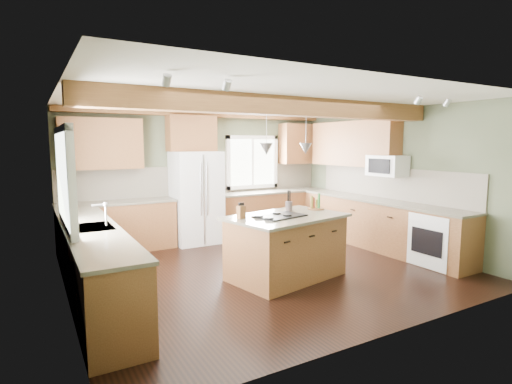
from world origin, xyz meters
TOP-DOWN VIEW (x-y plane):
  - floor at (0.00, 0.00)m, footprint 5.60×5.60m
  - ceiling at (0.00, 0.00)m, footprint 5.60×5.60m
  - wall_back at (0.00, 2.50)m, footprint 5.60×0.00m
  - wall_left at (-2.80, 0.00)m, footprint 0.00×5.00m
  - wall_right at (2.80, 0.00)m, footprint 0.00×5.00m
  - ceiling_beam at (0.00, -0.49)m, footprint 5.55×0.26m
  - soffit_trim at (0.00, 2.40)m, footprint 5.55×0.20m
  - backsplash_back at (0.00, 2.48)m, footprint 5.58×0.03m
  - backsplash_right at (2.78, 0.05)m, footprint 0.03×3.70m
  - base_cab_back_left at (-1.79, 2.20)m, footprint 2.02×0.60m
  - counter_back_left at (-1.79, 2.20)m, footprint 2.06×0.64m
  - base_cab_back_right at (1.49, 2.20)m, footprint 2.62×0.60m
  - counter_back_right at (1.49, 2.20)m, footprint 2.66×0.64m
  - base_cab_left at (-2.50, 0.05)m, footprint 0.60×3.70m
  - counter_left at (-2.50, 0.05)m, footprint 0.64×3.74m
  - base_cab_right at (2.50, 0.05)m, footprint 0.60×3.70m
  - counter_right at (2.50, 0.05)m, footprint 0.64×3.74m
  - upper_cab_back_left at (-1.99, 2.33)m, footprint 1.40×0.35m
  - upper_cab_over_fridge at (-0.30, 2.33)m, footprint 0.96×0.35m
  - upper_cab_right at (2.62, 0.90)m, footprint 0.35×2.20m
  - upper_cab_back_corner at (2.30, 2.33)m, footprint 0.90×0.35m
  - window_left at (-2.78, 0.05)m, footprint 0.04×1.60m
  - window_back at (1.15, 2.48)m, footprint 1.10×0.04m
  - sink at (-2.50, 0.05)m, footprint 0.50×0.65m
  - faucet at (-2.32, 0.05)m, footprint 0.02×0.02m
  - dishwasher at (-2.49, -1.25)m, footprint 0.60×0.60m
  - oven at (2.49, -1.25)m, footprint 0.60×0.72m
  - microwave at (2.58, -0.05)m, footprint 0.40×0.70m
  - pendant_left at (-0.32, -0.57)m, footprint 0.18×0.18m
  - pendant_right at (0.45, -0.41)m, footprint 0.18×0.18m
  - refrigerator at (-0.30, 2.12)m, footprint 0.90×0.74m
  - island at (0.07, -0.49)m, footprint 1.75×1.27m
  - island_top at (0.07, -0.49)m, footprint 1.88×1.39m
  - cooktop at (-0.06, -0.52)m, footprint 0.77×0.59m
  - knife_block at (-0.61, -0.38)m, footprint 0.12×0.10m
  - utensil_crock at (0.33, -0.17)m, footprint 0.11×0.11m
  - bottle_tray at (0.78, -0.26)m, footprint 0.27×0.27m

SIDE VIEW (x-z plane):
  - floor at x=0.00m, z-range 0.00..0.00m
  - dishwasher at x=-2.49m, z-range 0.01..0.85m
  - oven at x=2.49m, z-range 0.01..0.85m
  - base_cab_back_left at x=-1.79m, z-range 0.00..0.88m
  - base_cab_back_right at x=1.49m, z-range 0.00..0.88m
  - base_cab_left at x=-2.50m, z-range 0.00..0.88m
  - base_cab_right at x=2.50m, z-range 0.00..0.88m
  - island at x=0.07m, z-range 0.00..0.88m
  - counter_back_left at x=-1.79m, z-range 0.88..0.92m
  - counter_back_right at x=1.49m, z-range 0.88..0.92m
  - counter_left at x=-2.50m, z-range 0.88..0.92m
  - counter_right at x=2.50m, z-range 0.88..0.92m
  - refrigerator at x=-0.30m, z-range 0.00..1.80m
  - island_top at x=0.07m, z-range 0.88..0.92m
  - sink at x=-2.50m, z-range 0.89..0.92m
  - cooktop at x=-0.06m, z-range 0.92..0.94m
  - utensil_crock at x=0.33m, z-range 0.92..1.07m
  - knife_block at x=-0.61m, z-range 0.92..1.10m
  - bottle_tray at x=0.78m, z-range 0.92..1.16m
  - faucet at x=-2.32m, z-range 0.91..1.19m
  - backsplash_back at x=0.00m, z-range 0.92..1.50m
  - backsplash_right at x=2.78m, z-range 0.92..1.50m
  - wall_back at x=0.00m, z-range -1.50..4.10m
  - wall_left at x=-2.80m, z-range -1.20..3.80m
  - wall_right at x=2.80m, z-range -1.20..3.80m
  - window_back at x=1.15m, z-range 1.05..2.05m
  - window_left at x=-2.78m, z-range 1.02..2.08m
  - microwave at x=2.58m, z-range 1.36..1.74m
  - pendant_left at x=-0.32m, z-range 1.80..1.96m
  - pendant_right at x=0.45m, z-range 1.80..1.96m
  - upper_cab_back_left at x=-1.99m, z-range 1.50..2.40m
  - upper_cab_right at x=2.62m, z-range 1.50..2.40m
  - upper_cab_back_corner at x=2.30m, z-range 1.50..2.40m
  - upper_cab_over_fridge at x=-0.30m, z-range 1.80..2.50m
  - ceiling_beam at x=0.00m, z-range 2.34..2.60m
  - soffit_trim at x=0.00m, z-range 2.49..2.59m
  - ceiling at x=0.00m, z-range 2.60..2.60m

